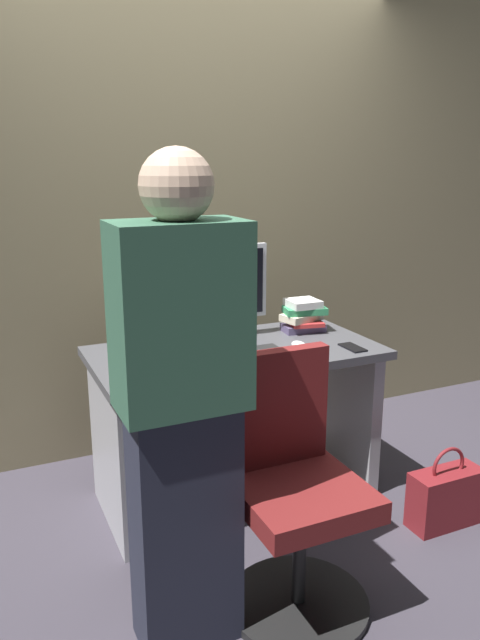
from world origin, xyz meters
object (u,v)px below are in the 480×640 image
mouse (299,345)px  keyboard (236,355)px  monitor (214,287)px  book_stack (303,316)px  cup_by_monitor (140,343)px  desk (236,398)px  cup_near_keyboard (138,361)px  cell_phone (353,348)px  handbag (445,497)px  office_chair (293,496)px  person_at_desk (182,409)px

mouse → keyboard: bearing=178.9°
monitor → book_stack: bearing=-6.9°
cup_by_monitor → desk: bearing=-16.1°
book_stack → monitor: bearing=173.1°
mouse → cup_near_keyboard: cup_near_keyboard is taller
monitor → cell_phone: 0.71m
desk → mouse: size_ratio=13.21×
book_stack → cell_phone: (0.06, -0.35, -0.08)m
keyboard → cell_phone: (0.55, -0.10, -0.01)m
mouse → handbag: size_ratio=0.26×
office_chair → cup_by_monitor: (-0.31, 0.87, 0.37)m
book_stack → cell_phone: 0.37m
handbag → monitor: bearing=134.1°
desk → person_at_desk: size_ratio=0.81×
desk → office_chair: size_ratio=1.40×
mouse → cup_by_monitor: bearing=160.8°
handbag → cell_phone: bearing=122.9°
cell_phone → handbag: cell_phone is taller
desk → mouse: mouse is taller
cell_phone → cup_near_keyboard: bearing=174.6°
handbag → office_chair: bearing=-171.1°
mouse → cup_by_monitor: 0.73m
mouse → cell_phone: size_ratio=0.69×
person_at_desk → monitor: bearing=62.6°
mouse → cup_by_monitor: size_ratio=1.07×
desk → office_chair: 0.76m
person_at_desk → mouse: bearing=39.1°
keyboard → monitor: bearing=86.7°
cell_phone → desk: bearing=156.2°
cup_by_monitor → office_chair: bearing=-70.6°
office_chair → person_at_desk: 0.58m
cell_phone → handbag: (0.26, -0.40, -0.62)m
cup_by_monitor → cell_phone: bearing=-20.3°
person_at_desk → keyboard: 0.81m
mouse → cup_near_keyboard: 0.77m
person_at_desk → handbag: (1.28, 0.14, -0.70)m
cup_near_keyboard → cup_by_monitor: size_ratio=1.02×
person_at_desk → monitor: 1.09m
desk → person_at_desk: person_at_desk is taller
keyboard → cup_by_monitor: (-0.37, 0.23, 0.04)m
office_chair → book_stack: office_chair is taller
cup_near_keyboard → book_stack: size_ratio=0.39×
monitor → cup_near_keyboard: (-0.47, -0.32, -0.21)m
cup_near_keyboard → office_chair: bearing=-58.3°
keyboard → cup_near_keyboard: bearing=-177.9°
office_chair → book_stack: (0.55, 0.89, 0.41)m
monitor → keyboard: (-0.02, -0.30, -0.25)m
desk → book_stack: book_stack is taller
keyboard → cell_phone: size_ratio=2.99×
person_at_desk → mouse: (0.79, 0.64, -0.07)m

